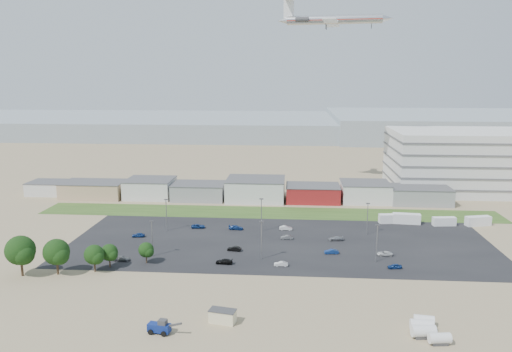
# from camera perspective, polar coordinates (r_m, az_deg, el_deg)

# --- Properties ---
(ground) EXTENTS (700.00, 700.00, 0.00)m
(ground) POSITION_cam_1_polar(r_m,az_deg,el_deg) (125.94, 0.21, -10.43)
(ground) COLOR #877156
(ground) RESTS_ON ground
(parking_lot) EXTENTS (120.00, 50.00, 0.01)m
(parking_lot) POSITION_cam_1_polar(r_m,az_deg,el_deg) (144.48, 2.79, -7.57)
(parking_lot) COLOR black
(parking_lot) RESTS_ON ground
(grass_strip) EXTENTS (160.00, 16.00, 0.02)m
(grass_strip) POSITION_cam_1_polar(r_m,az_deg,el_deg) (175.26, 1.44, -4.19)
(grass_strip) COLOR #2E4A1C
(grass_strip) RESTS_ON ground
(hills_backdrop) EXTENTS (700.00, 200.00, 9.00)m
(hills_backdrop) POSITION_cam_1_polar(r_m,az_deg,el_deg) (435.02, 8.53, 5.46)
(hills_backdrop) COLOR gray
(hills_backdrop) RESTS_ON ground
(building_row) EXTENTS (170.00, 20.00, 8.00)m
(building_row) POSITION_cam_1_polar(r_m,az_deg,el_deg) (194.21, -3.28, -1.48)
(building_row) COLOR silver
(building_row) RESTS_ON ground
(parking_garage) EXTENTS (80.00, 40.00, 25.00)m
(parking_garage) POSITION_cam_1_polar(r_m,az_deg,el_deg) (229.50, 25.13, 1.59)
(parking_garage) COLOR silver
(parking_garage) RESTS_ON ground
(portable_shed) EXTENTS (5.57, 3.65, 2.59)m
(portable_shed) POSITION_cam_1_polar(r_m,az_deg,el_deg) (99.74, -3.84, -15.69)
(portable_shed) COLOR beige
(portable_shed) RESTS_ON ground
(telehandler) EXTENTS (6.98, 3.40, 2.79)m
(telehandler) POSITION_cam_1_polar(r_m,az_deg,el_deg) (97.43, -11.02, -16.50)
(telehandler) COLOR navy
(telehandler) RESTS_ON ground
(storage_tank_nw) EXTENTS (4.31, 2.35, 2.51)m
(storage_tank_nw) POSITION_cam_1_polar(r_m,az_deg,el_deg) (101.28, 18.42, -15.85)
(storage_tank_nw) COLOR silver
(storage_tank_nw) RESTS_ON ground
(storage_tank_ne) EXTENTS (3.97, 2.37, 2.25)m
(storage_tank_ne) POSITION_cam_1_polar(r_m,az_deg,el_deg) (103.52, 18.64, -15.33)
(storage_tank_ne) COLOR silver
(storage_tank_ne) RESTS_ON ground
(storage_tank_sw) EXTENTS (4.50, 2.61, 2.58)m
(storage_tank_sw) POSITION_cam_1_polar(r_m,az_deg,el_deg) (99.18, 18.60, -16.45)
(storage_tank_sw) COLOR silver
(storage_tank_sw) RESTS_ON ground
(storage_tank_se) EXTENTS (4.02, 2.37, 2.28)m
(storage_tank_se) POSITION_cam_1_polar(r_m,az_deg,el_deg) (98.02, 20.25, -17.00)
(storage_tank_se) COLOR silver
(storage_tank_se) RESTS_ON ground
(box_trailer_a) EXTENTS (7.92, 3.42, 2.88)m
(box_trailer_a) POSITION_cam_1_polar(r_m,az_deg,el_deg) (168.43, 15.15, -4.72)
(box_trailer_a) COLOR silver
(box_trailer_a) RESTS_ON ground
(box_trailer_b) EXTENTS (8.85, 3.54, 3.23)m
(box_trailer_b) POSITION_cam_1_polar(r_m,az_deg,el_deg) (169.15, 16.83, -4.68)
(box_trailer_b) COLOR silver
(box_trailer_b) RESTS_ON ground
(box_trailer_c) EXTENTS (7.43, 3.12, 2.70)m
(box_trailer_c) POSITION_cam_1_polar(r_m,az_deg,el_deg) (170.77, 20.70, -4.87)
(box_trailer_c) COLOR silver
(box_trailer_c) RESTS_ON ground
(box_trailer_d) EXTENTS (8.42, 4.40, 3.02)m
(box_trailer_d) POSITION_cam_1_polar(r_m,az_deg,el_deg) (174.73, 24.04, -4.72)
(box_trailer_d) COLOR silver
(box_trailer_d) RESTS_ON ground
(tree_far_left) EXTENTS (7.44, 7.44, 11.15)m
(tree_far_left) POSITION_cam_1_polar(r_m,az_deg,el_deg) (131.52, -25.31, -8.00)
(tree_far_left) COLOR black
(tree_far_left) RESTS_ON ground
(tree_left) EXTENTS (6.64, 6.64, 9.95)m
(tree_left) POSITION_cam_1_polar(r_m,az_deg,el_deg) (129.18, -21.83, -8.34)
(tree_left) COLOR black
(tree_left) RESTS_ON ground
(tree_mid) EXTENTS (5.12, 5.12, 7.68)m
(tree_mid) POSITION_cam_1_polar(r_m,az_deg,el_deg) (128.24, -18.01, -8.76)
(tree_mid) COLOR black
(tree_mid) RESTS_ON ground
(tree_right) EXTENTS (4.51, 4.51, 6.76)m
(tree_right) POSITION_cam_1_polar(r_m,az_deg,el_deg) (130.24, -16.41, -8.57)
(tree_right) COLOR black
(tree_right) RESTS_ON ground
(tree_near) EXTENTS (4.14, 4.14, 6.20)m
(tree_near) POSITION_cam_1_polar(r_m,az_deg,el_deg) (130.78, -12.45, -8.42)
(tree_near) COLOR black
(tree_near) RESTS_ON ground
(lightpole_front_l) EXTENTS (1.13, 0.47, 9.57)m
(lightpole_front_l) POSITION_cam_1_polar(r_m,az_deg,el_deg) (135.01, -11.78, -7.01)
(lightpole_front_l) COLOR slate
(lightpole_front_l) RESTS_ON ground
(lightpole_front_m) EXTENTS (1.20, 0.50, 10.17)m
(lightpole_front_m) POSITION_cam_1_polar(r_m,az_deg,el_deg) (130.01, 0.63, -7.34)
(lightpole_front_m) COLOR slate
(lightpole_front_m) RESTS_ON ground
(lightpole_front_r) EXTENTS (1.16, 0.48, 9.83)m
(lightpole_front_r) POSITION_cam_1_polar(r_m,az_deg,el_deg) (131.78, 13.63, -7.49)
(lightpole_front_r) COLOR slate
(lightpole_front_r) RESTS_ON ground
(lightpole_back_l) EXTENTS (1.17, 0.49, 9.93)m
(lightpole_back_l) POSITION_cam_1_polar(r_m,az_deg,el_deg) (156.11, -10.20, -4.40)
(lightpole_back_l) COLOR slate
(lightpole_back_l) RESTS_ON ground
(lightpole_back_m) EXTENTS (1.22, 0.51, 10.36)m
(lightpole_back_m) POSITION_cam_1_polar(r_m,az_deg,el_deg) (152.85, 0.62, -4.48)
(lightpole_back_m) COLOR slate
(lightpole_back_m) RESTS_ON ground
(lightpole_back_r) EXTENTS (1.14, 0.48, 9.72)m
(lightpole_back_r) POSITION_cam_1_polar(r_m,az_deg,el_deg) (153.51, 12.61, -4.81)
(lightpole_back_r) COLOR slate
(lightpole_back_r) RESTS_ON ground
(airliner) EXTENTS (49.81, 37.13, 13.64)m
(airliner) POSITION_cam_1_polar(r_m,az_deg,el_deg) (211.41, 8.92, 17.25)
(airliner) COLOR silver
(parked_car_0) EXTENTS (4.06, 1.89, 1.13)m
(parked_car_0) POSITION_cam_1_polar(r_m,az_deg,el_deg) (138.03, 14.48, -8.58)
(parked_car_0) COLOR silver
(parked_car_0) RESTS_ON ground
(parked_car_1) EXTENTS (3.91, 1.67, 1.25)m
(parked_car_1) POSITION_cam_1_polar(r_m,az_deg,el_deg) (136.60, 8.62, -8.53)
(parked_car_1) COLOR navy
(parked_car_1) RESTS_ON ground
(parked_car_2) EXTENTS (3.60, 1.81, 1.18)m
(parked_car_2) POSITION_cam_1_polar(r_m,az_deg,el_deg) (129.80, 15.57, -9.90)
(parked_car_2) COLOR navy
(parked_car_2) RESTS_ON ground
(parked_car_3) EXTENTS (4.46, 2.13, 1.25)m
(parked_car_3) POSITION_cam_1_polar(r_m,az_deg,el_deg) (128.37, -3.66, -9.72)
(parked_car_3) COLOR black
(parked_car_3) RESTS_ON ground
(parked_car_4) EXTENTS (3.95, 1.80, 1.26)m
(parked_car_4) POSITION_cam_1_polar(r_m,az_deg,el_deg) (137.31, -2.49, -8.30)
(parked_car_4) COLOR black
(parked_car_4) RESTS_ON ground
(parked_car_5) EXTENTS (3.87, 1.85, 1.28)m
(parked_car_5) POSITION_cam_1_polar(r_m,az_deg,el_deg) (152.76, -13.31, -6.57)
(parked_car_5) COLOR navy
(parked_car_5) RESTS_ON ground
(parked_car_6) EXTENTS (4.63, 2.14, 1.31)m
(parked_car_6) POSITION_cam_1_polar(r_m,az_deg,el_deg) (155.89, -2.30, -5.90)
(parked_car_6) COLOR navy
(parked_car_6) RESTS_ON ground
(parked_car_7) EXTENTS (3.60, 1.45, 1.16)m
(parked_car_7) POSITION_cam_1_polar(r_m,az_deg,el_deg) (147.03, 3.53, -7.00)
(parked_car_7) COLOR #595B5E
(parked_car_7) RESTS_ON ground
(parked_car_9) EXTENTS (4.45, 2.33, 1.20)m
(parked_car_9) POSITION_cam_1_polar(r_m,az_deg,el_deg) (158.36, -6.62, -5.72)
(parked_car_9) COLOR navy
(parked_car_9) RESTS_ON ground
(parked_car_10) EXTENTS (4.43, 1.88, 1.27)m
(parked_car_10) POSITION_cam_1_polar(r_m,az_deg,el_deg) (134.68, -15.12, -9.08)
(parked_car_10) COLOR #595B5E
(parked_car_10) RESTS_ON ground
(parked_car_11) EXTENTS (4.05, 1.56, 1.32)m
(parked_car_11) POSITION_cam_1_polar(r_m,az_deg,el_deg) (155.59, 3.44, -5.95)
(parked_car_11) COLOR silver
(parked_car_11) RESTS_ON ground
(parked_car_12) EXTENTS (4.48, 2.19, 1.25)m
(parked_car_12) POSITION_cam_1_polar(r_m,az_deg,el_deg) (147.50, 9.09, -7.05)
(parked_car_12) COLOR #A5A5AA
(parked_car_12) RESTS_ON ground
(parked_car_13) EXTENTS (3.55, 1.36, 1.16)m
(parked_car_13) POSITION_cam_1_polar(r_m,az_deg,el_deg) (126.87, 2.87, -10.00)
(parked_car_13) COLOR silver
(parked_car_13) RESTS_ON ground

